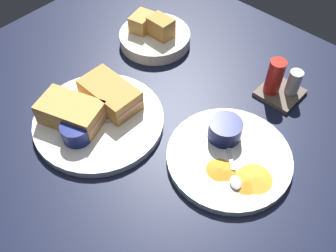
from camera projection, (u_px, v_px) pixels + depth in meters
ground_plane at (144, 142)px, 81.29cm from camera, size 110.00×110.00×3.00cm
plate_sandwich_main at (99, 121)px, 82.05cm from camera, size 27.74×27.74×1.60cm
sandwich_half_near at (110, 94)px, 82.60cm from camera, size 13.44×7.94×4.80cm
sandwich_half_far at (71, 112)px, 79.33cm from camera, size 14.80×11.34×4.80cm
ramekin_dark_sauce at (76, 131)px, 76.61cm from camera, size 6.03×6.03×3.78cm
spoon_by_dark_ramekin at (99, 125)px, 79.82cm from camera, size 3.36×9.96×0.80cm
plate_chips_companion at (229, 157)px, 76.00cm from camera, size 24.79×24.79×1.60cm
ramekin_light_gravy at (225, 129)px, 76.75cm from camera, size 6.80×6.80×4.04cm
spoon_by_gravy_ramekin at (234, 176)px, 71.83cm from camera, size 8.15×7.90×0.80cm
plantain_chip_scatter at (236, 165)px, 73.54cm from camera, size 19.94×15.79×0.60cm
bread_basket_rear at (154, 35)px, 98.36cm from camera, size 18.16×18.16×7.95cm
condiment_caddy at (281, 83)px, 85.56cm from camera, size 9.00×9.00×9.50cm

